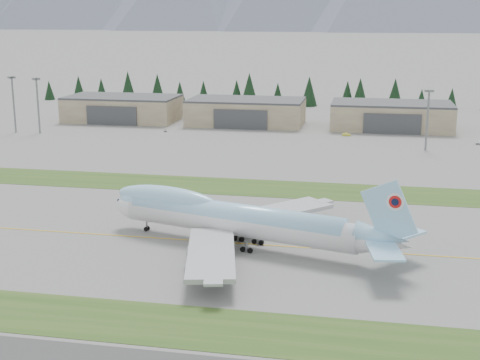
% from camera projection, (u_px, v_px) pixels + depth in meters
% --- Properties ---
extents(ground, '(7000.00, 7000.00, 0.00)m').
position_uv_depth(ground, '(186.00, 240.00, 137.63)').
color(ground, slate).
rests_on(ground, ground).
extents(grass_strip_near, '(400.00, 14.00, 0.08)m').
position_uv_depth(grass_strip_near, '(119.00, 320.00, 101.41)').
color(grass_strip_near, '#2C4D1B').
rests_on(grass_strip_near, ground).
extents(grass_strip_far, '(400.00, 18.00, 0.08)m').
position_uv_depth(grass_strip_far, '(230.00, 187.00, 180.51)').
color(grass_strip_far, '#2C4D1B').
rests_on(grass_strip_far, ground).
extents(taxiway_line_main, '(400.00, 0.40, 0.02)m').
position_uv_depth(taxiway_line_main, '(186.00, 240.00, 137.63)').
color(taxiway_line_main, gold).
rests_on(taxiway_line_main, ground).
extents(boeing_747_freighter, '(65.21, 54.28, 17.17)m').
position_uv_depth(boeing_747_freighter, '(235.00, 219.00, 132.94)').
color(boeing_747_freighter, white).
rests_on(boeing_747_freighter, ground).
extents(hangar_left, '(48.00, 26.60, 10.80)m').
position_uv_depth(hangar_left, '(123.00, 108.00, 292.10)').
color(hangar_left, gray).
rests_on(hangar_left, ground).
extents(hangar_center, '(48.00, 26.60, 10.80)m').
position_uv_depth(hangar_center, '(246.00, 112.00, 281.94)').
color(hangar_center, gray).
rests_on(hangar_center, ground).
extents(hangar_right, '(48.00, 26.60, 10.80)m').
position_uv_depth(hangar_right, '(391.00, 116.00, 270.86)').
color(hangar_right, gray).
rests_on(hangar_right, ground).
extents(floodlight_masts, '(203.53, 9.47, 22.49)m').
position_uv_depth(floodlight_masts, '(243.00, 100.00, 241.47)').
color(floodlight_masts, slate).
rests_on(floodlight_masts, ground).
extents(service_vehicle_a, '(2.16, 3.31, 1.05)m').
position_uv_depth(service_vehicle_a, '(166.00, 131.00, 265.95)').
color(service_vehicle_a, '#BABABC').
rests_on(service_vehicle_a, ground).
extents(service_vehicle_b, '(3.34, 1.19, 1.10)m').
position_uv_depth(service_vehicle_b, '(346.00, 136.00, 256.12)').
color(service_vehicle_b, yellow).
rests_on(service_vehicle_b, ground).
extents(service_vehicle_c, '(3.83, 5.03, 1.36)m').
position_uv_depth(service_vehicle_c, '(480.00, 144.00, 239.80)').
color(service_vehicle_c, silver).
rests_on(service_vehicle_c, ground).
extents(conifer_belt, '(275.50, 15.00, 16.72)m').
position_uv_depth(conifer_belt, '(283.00, 92.00, 339.25)').
color(conifer_belt, black).
rests_on(conifer_belt, ground).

